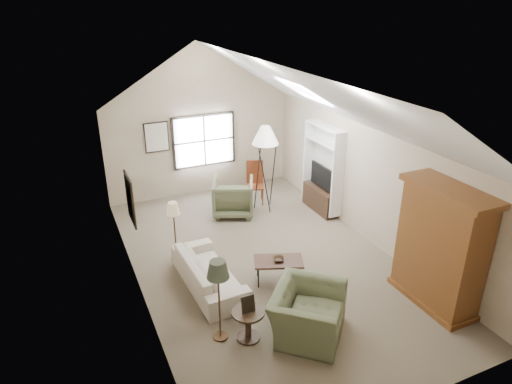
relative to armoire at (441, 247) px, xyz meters
name	(u,v)px	position (x,y,z in m)	size (l,w,h in m)	color
room_shell	(265,107)	(-2.18, 2.40, 2.11)	(5.01, 8.01, 4.00)	#6E614F
window	(204,141)	(-2.08, 6.36, 0.35)	(1.72, 0.08, 1.42)	black
skylight	(304,91)	(-0.88, 3.30, 2.12)	(0.80, 1.20, 0.52)	white
wall_art	(144,166)	(-4.06, 4.34, 0.63)	(1.97, 3.71, 0.88)	black
armoire	(441,247)	(0.00, 0.00, 0.00)	(0.60, 1.50, 2.20)	brown
tv_alcove	(323,167)	(0.16, 4.00, 0.05)	(0.32, 1.30, 2.10)	white
media_console	(320,199)	(0.14, 4.00, -0.80)	(0.34, 1.18, 0.60)	#382316
tv_panel	(322,176)	(0.14, 4.00, -0.18)	(0.05, 0.90, 0.55)	black
sofa	(209,272)	(-3.48, 2.06, -0.80)	(2.08, 0.81, 0.61)	beige
armchair_near	(307,313)	(-2.47, 0.19, -0.70)	(1.22, 1.07, 0.79)	#535A3F
armchair_far	(233,197)	(-1.92, 4.72, -0.65)	(0.97, 1.00, 0.91)	#525A3F
coffee_table	(278,271)	(-2.23, 1.66, -0.87)	(0.91, 0.50, 0.46)	#3A1F17
bowl	(279,259)	(-2.23, 1.66, -0.61)	(0.22, 0.22, 0.05)	#362316
side_table	(248,325)	(-3.38, 0.46, -0.84)	(0.52, 0.52, 0.52)	#3B2718
side_chair	(255,183)	(-1.17, 5.08, -0.54)	(0.43, 0.43, 1.11)	brown
tripod_lamp	(265,168)	(-1.09, 4.65, 0.00)	(0.64, 0.64, 2.21)	white
dark_lamp	(219,300)	(-3.78, 0.66, -0.37)	(0.35, 0.35, 1.45)	#2A2F21
tan_lamp	(175,231)	(-3.78, 3.26, -0.45)	(0.26, 0.26, 1.30)	tan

